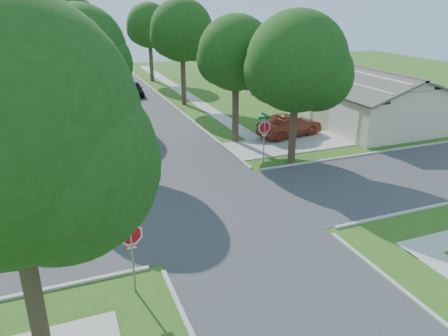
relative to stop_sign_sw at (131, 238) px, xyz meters
name	(u,v)px	position (x,y,z in m)	size (l,w,h in m)	color
ground	(217,209)	(4.70, 4.70, -2.03)	(100.00, 100.00, 0.00)	#375517
road_ns	(217,208)	(4.70, 4.70, -2.03)	(7.00, 100.00, 0.02)	#333335
sidewalk_ne	(183,93)	(10.80, 30.70, -2.01)	(1.20, 40.00, 0.04)	#9E9B91
sidewalk_nw	(58,102)	(-1.40, 30.70, -2.01)	(1.20, 40.00, 0.04)	#9E9B91
driveway	(290,144)	(12.60, 11.80, -2.01)	(8.80, 3.60, 0.05)	#9E9B91
stop_sign_sw	(131,238)	(0.00, 0.00, 0.00)	(1.05, 0.80, 2.98)	gray
stop_sign_ne	(264,129)	(9.40, 9.40, 0.00)	(1.05, 0.80, 2.98)	gray
tree_e_near	(237,57)	(9.45, 13.71, 3.61)	(4.97, 4.80, 8.28)	#38281C
tree_e_mid	(182,33)	(9.46, 25.71, 4.22)	(5.59, 5.40, 9.21)	#38281C
tree_e_far	(150,27)	(9.45, 38.71, 3.95)	(5.17, 5.00, 8.72)	#38281C
tree_w_near	(81,56)	(0.06, 13.71, 4.08)	(5.38, 5.20, 8.97)	#38281C
tree_w_mid	(68,33)	(0.06, 25.71, 4.46)	(5.80, 5.60, 9.56)	#38281C
tree_w_far	(62,34)	(0.05, 38.71, 3.48)	(4.76, 4.60, 8.04)	#38281C
tree_sw_corner	(7,141)	(-2.74, -2.29, 4.23)	(6.21, 6.00, 9.55)	#38281C
tree_ne_corner	(298,66)	(11.06, 8.91, 3.56)	(5.80, 5.60, 8.66)	#38281C
house_ne_near	(356,100)	(20.69, 15.70, -0.51)	(8.42, 13.60, 4.23)	#BAAC93
house_ne_far	(258,68)	(20.69, 33.70, -0.51)	(8.42, 13.60, 4.23)	#BAAC93
car_driveway	(290,126)	(13.40, 13.40, -1.27)	(1.62, 4.65, 1.53)	#4B180F
car_curb_east	(134,89)	(5.90, 31.09, -1.36)	(1.58, 3.94, 1.34)	black
car_curb_west	(93,70)	(3.50, 45.88, -1.43)	(1.69, 4.16, 1.21)	black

